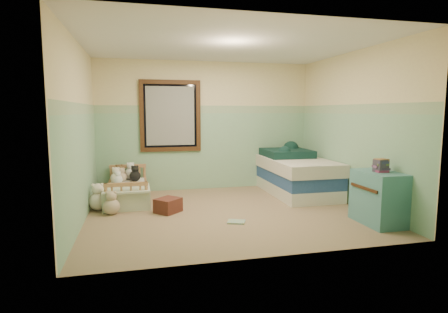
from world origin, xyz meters
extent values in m
cube|color=brown|center=(0.00, 0.00, -0.01)|extent=(4.20, 3.60, 0.02)
cube|color=silver|center=(0.00, 0.00, 2.51)|extent=(4.20, 3.60, 0.02)
cube|color=beige|center=(0.00, 1.80, 1.25)|extent=(4.20, 0.04, 2.50)
cube|color=beige|center=(0.00, -1.80, 1.25)|extent=(4.20, 0.04, 2.50)
cube|color=beige|center=(-2.10, 0.00, 1.25)|extent=(0.04, 3.60, 2.50)
cube|color=beige|center=(2.10, 0.00, 1.25)|extent=(0.04, 3.60, 2.50)
cube|color=#87B490|center=(0.00, 1.79, 0.75)|extent=(4.20, 0.01, 1.50)
cube|color=#508257|center=(0.00, 1.79, 1.57)|extent=(4.20, 0.01, 0.15)
cube|color=black|center=(-0.70, 1.76, 1.45)|extent=(1.16, 0.06, 1.36)
cube|color=#AFAFAB|center=(-0.70, 1.77, 1.45)|extent=(0.92, 0.01, 1.12)
cube|color=#BA7B4F|center=(-1.52, 1.05, 0.09)|extent=(0.67, 1.33, 0.17)
cube|color=white|center=(-1.52, 1.05, 0.23)|extent=(0.61, 1.27, 0.12)
cube|color=#8BABD1|center=(-1.52, 0.64, 0.31)|extent=(0.72, 0.67, 0.03)
sphere|color=brown|center=(-1.67, 1.55, 0.39)|extent=(0.19, 0.19, 0.19)
sphere|color=white|center=(-1.47, 1.55, 0.40)|extent=(0.21, 0.21, 0.21)
sphere|color=#CDB292|center=(-1.62, 1.33, 0.38)|extent=(0.17, 0.17, 0.17)
sphere|color=black|center=(-1.39, 1.33, 0.39)|extent=(0.20, 0.20, 0.20)
sphere|color=white|center=(-1.95, 0.57, 0.14)|extent=(0.29, 0.29, 0.29)
sphere|color=#CDB292|center=(-1.73, 0.27, 0.12)|extent=(0.24, 0.24, 0.24)
cube|color=white|center=(1.55, 1.00, 0.11)|extent=(0.99, 1.99, 0.22)
cube|color=navy|center=(1.55, 1.00, 0.33)|extent=(0.99, 1.99, 0.22)
cube|color=silver|center=(1.55, 1.00, 0.55)|extent=(1.03, 2.03, 0.22)
cube|color=#10312E|center=(1.50, 1.30, 0.73)|extent=(0.85, 0.90, 0.14)
cube|color=teal|center=(1.86, -1.04, 0.36)|extent=(0.45, 0.72, 0.72)
cube|color=#4B3135|center=(1.86, -1.05, 0.81)|extent=(0.19, 0.16, 0.17)
cube|color=maroon|center=(-0.90, 0.20, 0.11)|extent=(0.46, 0.46, 0.22)
cube|color=yellow|center=(-0.02, -0.55, 0.01)|extent=(0.29, 0.26, 0.02)
sphere|color=brown|center=(-1.69, 1.40, 0.38)|extent=(0.18, 0.18, 0.18)
sphere|color=white|center=(-1.67, 1.15, 0.37)|extent=(0.15, 0.15, 0.15)
sphere|color=white|center=(-1.71, 1.20, 0.39)|extent=(0.19, 0.19, 0.19)
camera|label=1|loc=(-1.33, -5.30, 1.54)|focal=29.26mm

